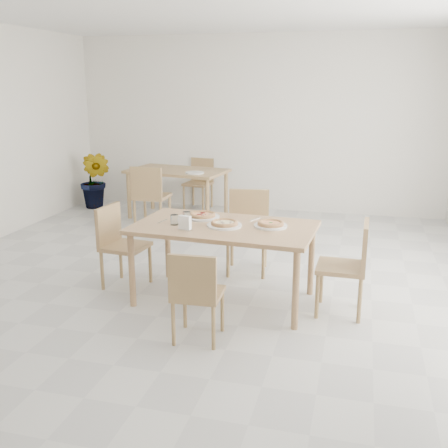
% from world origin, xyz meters
% --- Properties ---
extents(main_table, '(1.73, 1.05, 0.75)m').
position_xyz_m(main_table, '(0.48, -0.35, 0.68)').
color(main_table, tan).
rests_on(main_table, ground).
extents(chair_south, '(0.40, 0.40, 0.77)m').
position_xyz_m(chair_south, '(0.49, -1.24, 0.45)').
color(chair_south, '#A37B51').
rests_on(chair_south, ground).
extents(chair_north, '(0.50, 0.50, 0.90)m').
position_xyz_m(chair_north, '(0.52, 0.55, 0.52)').
color(chair_north, '#A37B51').
rests_on(chair_north, ground).
extents(chair_west, '(0.46, 0.46, 0.84)m').
position_xyz_m(chair_west, '(-0.66, -0.25, 0.49)').
color(chair_west, '#A37B51').
rests_on(chair_west, ground).
extents(chair_east, '(0.44, 0.44, 0.86)m').
position_xyz_m(chair_east, '(1.66, -0.36, 0.50)').
color(chair_east, '#A37B51').
rests_on(chair_east, ground).
extents(plate_margherita, '(0.31, 0.31, 0.02)m').
position_xyz_m(plate_margherita, '(0.92, -0.29, 0.76)').
color(plate_margherita, white).
rests_on(plate_margherita, main_table).
extents(plate_mushroom, '(0.32, 0.32, 0.02)m').
position_xyz_m(plate_mushroom, '(0.50, -0.38, 0.76)').
color(plate_mushroom, white).
rests_on(plate_mushroom, main_table).
extents(plate_pepperoni, '(0.34, 0.34, 0.02)m').
position_xyz_m(plate_pepperoni, '(0.21, -0.13, 0.76)').
color(plate_pepperoni, white).
rests_on(plate_pepperoni, main_table).
extents(pizza_margherita, '(0.31, 0.31, 0.03)m').
position_xyz_m(pizza_margherita, '(0.92, -0.29, 0.78)').
color(pizza_margherita, tan).
rests_on(pizza_margherita, plate_margherita).
extents(pizza_mushroom, '(0.27, 0.27, 0.03)m').
position_xyz_m(pizza_mushroom, '(0.50, -0.38, 0.78)').
color(pizza_mushroom, tan).
rests_on(pizza_mushroom, plate_mushroom).
extents(pizza_pepperoni, '(0.27, 0.27, 0.03)m').
position_xyz_m(pizza_pepperoni, '(0.21, -0.13, 0.78)').
color(pizza_pepperoni, tan).
rests_on(pizza_pepperoni, plate_pepperoni).
extents(tumbler_a, '(0.08, 0.08, 0.10)m').
position_xyz_m(tumbler_a, '(0.11, -0.32, 0.80)').
color(tumbler_a, white).
rests_on(tumbler_a, main_table).
extents(tumbler_b, '(0.07, 0.07, 0.10)m').
position_xyz_m(tumbler_b, '(0.03, -0.45, 0.80)').
color(tumbler_b, white).
rests_on(tumbler_b, main_table).
extents(napkin_holder, '(0.13, 0.09, 0.14)m').
position_xyz_m(napkin_holder, '(0.19, -0.61, 0.82)').
color(napkin_holder, silver).
rests_on(napkin_holder, main_table).
extents(fork_a, '(0.05, 0.17, 0.01)m').
position_xyz_m(fork_a, '(-0.12, -0.37, 0.75)').
color(fork_a, silver).
rests_on(fork_a, main_table).
extents(fork_b, '(0.08, 0.17, 0.01)m').
position_xyz_m(fork_b, '(0.72, -0.06, 0.75)').
color(fork_b, silver).
rests_on(fork_b, main_table).
extents(second_table, '(1.58, 1.04, 0.75)m').
position_xyz_m(second_table, '(-1.04, 2.60, 0.67)').
color(second_table, '#A37B51').
rests_on(second_table, ground).
extents(chair_back_s, '(0.47, 0.47, 0.92)m').
position_xyz_m(chair_back_s, '(-1.18, 1.83, 0.53)').
color(chair_back_s, '#A37B51').
rests_on(chair_back_s, ground).
extents(chair_back_n, '(0.46, 0.46, 0.82)m').
position_xyz_m(chair_back_n, '(-0.91, 3.34, 0.48)').
color(chair_back_n, '#A37B51').
rests_on(chair_back_n, ground).
extents(plate_empty, '(0.27, 0.27, 0.02)m').
position_xyz_m(plate_empty, '(-0.68, 2.35, 0.76)').
color(plate_empty, white).
rests_on(plate_empty, second_table).
extents(potted_plant, '(0.57, 0.48, 0.94)m').
position_xyz_m(potted_plant, '(-2.58, 2.85, 0.47)').
color(potted_plant, '#1D621D').
rests_on(potted_plant, ground).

